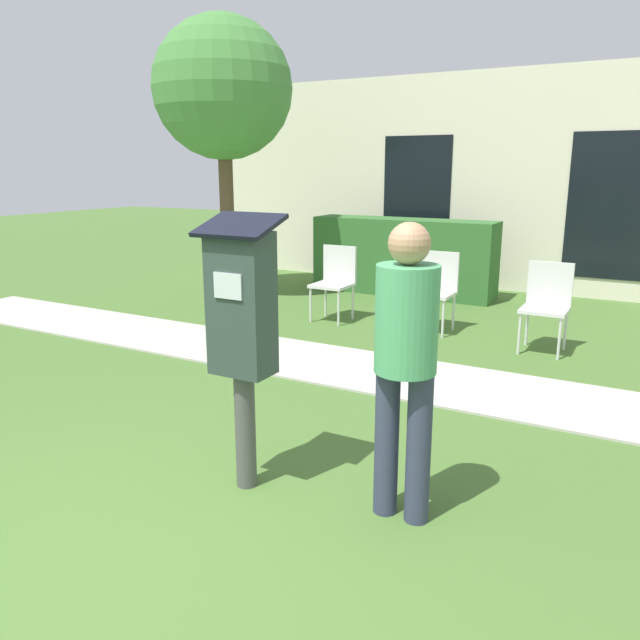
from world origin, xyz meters
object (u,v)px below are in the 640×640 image
at_px(outdoor_chair_left, 335,277).
at_px(outdoor_chair_right, 547,300).
at_px(parking_meter, 242,318).
at_px(person_standing, 406,351).
at_px(outdoor_chair_middle, 436,285).

bearing_deg(outdoor_chair_left, outdoor_chair_right, -3.61).
xyz_separation_m(parking_meter, outdoor_chair_right, (1.03, 3.77, -0.49)).
height_order(person_standing, outdoor_chair_middle, person_standing).
relative_size(person_standing, outdoor_chair_right, 1.76).
bearing_deg(outdoor_chair_left, person_standing, -58.22).
bearing_deg(person_standing, outdoor_chair_right, 82.70).
distance_m(person_standing, outdoor_chair_middle, 4.05).
distance_m(outdoor_chair_middle, outdoor_chair_right, 1.26).
bearing_deg(outdoor_chair_middle, person_standing, -83.13).
relative_size(outdoor_chair_left, outdoor_chair_middle, 1.00).
xyz_separation_m(parking_meter, outdoor_chair_left, (-1.46, 3.91, -0.49)).
height_order(person_standing, outdoor_chair_left, person_standing).
relative_size(outdoor_chair_middle, outdoor_chair_right, 1.00).
bearing_deg(person_standing, outdoor_chair_left, 116.56).
bearing_deg(outdoor_chair_left, parking_meter, -69.96).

